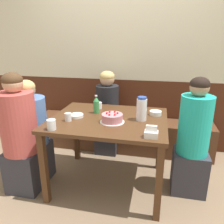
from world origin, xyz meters
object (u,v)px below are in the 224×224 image
(glass_shot_small, at_px, (99,105))
(birthday_cake, at_px, (112,118))
(person_pale_blue_shirt, at_px, (107,115))
(person_grey_tee, at_px, (20,137))
(bowl_rice_small, at_px, (156,113))
(person_dark_striped, at_px, (192,142))
(bowl_soup_white, at_px, (76,116))
(glass_water_tall, at_px, (68,117))
(soju_bottle, at_px, (96,105))
(water_pitcher, at_px, (142,109))
(napkin_holder, at_px, (151,133))
(bench_seat, at_px, (122,134))
(person_teal_shirt, at_px, (31,134))
(glass_tumbler_short, at_px, (51,125))

(glass_shot_small, bearing_deg, birthday_cake, -58.16)
(person_pale_blue_shirt, bearing_deg, person_grey_tee, -32.73)
(bowl_rice_small, height_order, person_dark_striped, person_dark_striped)
(bowl_soup_white, xyz_separation_m, glass_water_tall, (-0.04, -0.12, 0.02))
(soju_bottle, height_order, person_grey_tee, person_grey_tee)
(bowl_soup_white, bearing_deg, bowl_rice_small, 16.83)
(water_pitcher, height_order, napkin_holder, water_pitcher)
(bowl_rice_small, distance_m, glass_shot_small, 0.66)
(napkin_holder, relative_size, person_pale_blue_shirt, 0.10)
(bench_seat, bearing_deg, birthday_cake, -86.36)
(water_pitcher, xyz_separation_m, napkin_holder, (0.12, -0.39, -0.08))
(napkin_holder, distance_m, person_grey_tee, 1.31)
(birthday_cake, height_order, glass_shot_small, birthday_cake)
(glass_water_tall, bearing_deg, person_teal_shirt, 171.56)
(water_pitcher, distance_m, glass_shot_small, 0.59)
(soju_bottle, distance_m, napkin_holder, 0.80)
(soju_bottle, distance_m, person_grey_tee, 0.83)
(person_dark_striped, bearing_deg, bench_seat, -42.46)
(bowl_soup_white, height_order, glass_shot_small, glass_shot_small)
(person_pale_blue_shirt, relative_size, person_dark_striped, 0.95)
(water_pitcher, distance_m, bowl_rice_small, 0.25)
(person_teal_shirt, xyz_separation_m, person_dark_striped, (1.69, 0.15, 0.00))
(glass_water_tall, distance_m, person_dark_striped, 1.26)
(bowl_rice_small, distance_m, person_teal_shirt, 1.36)
(bowl_rice_small, xyz_separation_m, person_dark_striped, (0.38, -0.14, -0.23))
(glass_shot_small, distance_m, person_pale_blue_shirt, 0.52)
(napkin_holder, relative_size, glass_water_tall, 1.39)
(napkin_holder, bearing_deg, person_dark_striped, 47.67)
(glass_water_tall, height_order, person_teal_shirt, person_teal_shirt)
(soju_bottle, xyz_separation_m, person_dark_striped, (1.01, -0.07, -0.30))
(napkin_holder, xyz_separation_m, glass_water_tall, (-0.81, 0.22, 0.00))
(glass_water_tall, xyz_separation_m, glass_shot_small, (0.18, 0.45, -0.00))
(bowl_rice_small, height_order, glass_tumbler_short, glass_tumbler_short)
(water_pitcher, bearing_deg, bowl_rice_small, 54.72)
(water_pitcher, relative_size, bowl_soup_white, 1.65)
(birthday_cake, bearing_deg, person_teal_shirt, 179.16)
(birthday_cake, bearing_deg, person_grey_tee, -168.88)
(water_pitcher, distance_m, soju_bottle, 0.51)
(glass_tumbler_short, distance_m, person_pale_blue_shirt, 1.19)
(person_dark_striped, bearing_deg, glass_tumbler_short, 19.86)
(bowl_soup_white, bearing_deg, person_teal_shirt, -174.09)
(bowl_rice_small, bearing_deg, birthday_cake, -142.75)
(bowl_rice_small, height_order, glass_water_tall, glass_water_tall)
(glass_shot_small, xyz_separation_m, person_pale_blue_shirt, (-0.00, 0.44, -0.27))
(soju_bottle, distance_m, bowl_soup_white, 0.25)
(glass_tumbler_short, relative_size, person_teal_shirt, 0.08)
(bowl_soup_white, bearing_deg, bench_seat, 69.13)
(napkin_holder, distance_m, glass_water_tall, 0.84)
(bench_seat, relative_size, water_pitcher, 10.44)
(person_pale_blue_shirt, bearing_deg, person_dark_striped, 56.90)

